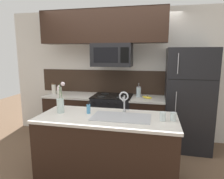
# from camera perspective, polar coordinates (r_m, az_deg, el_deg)

# --- Properties ---
(ground_plane) EXTENTS (10.00, 10.00, 0.00)m
(ground_plane) POSITION_cam_1_polar(r_m,az_deg,el_deg) (3.40, -3.40, -20.37)
(ground_plane) COLOR brown
(rear_partition) EXTENTS (5.20, 0.10, 2.60)m
(rear_partition) POSITION_cam_1_polar(r_m,az_deg,el_deg) (4.15, 5.30, 4.23)
(rear_partition) COLOR silver
(rear_partition) RESTS_ON ground
(splash_band) EXTENTS (3.29, 0.01, 0.48)m
(splash_band) POSITION_cam_1_polar(r_m,az_deg,el_deg) (4.16, 1.06, 2.20)
(splash_band) COLOR #332319
(splash_band) RESTS_ON rear_partition
(back_counter_left) EXTENTS (0.99, 0.65, 0.91)m
(back_counter_left) POSITION_cam_1_polar(r_m,az_deg,el_deg) (4.27, -11.35, -7.35)
(back_counter_left) COLOR black
(back_counter_left) RESTS_ON ground
(back_counter_right) EXTENTS (0.64, 0.65, 0.91)m
(back_counter_right) POSITION_cam_1_polar(r_m,az_deg,el_deg) (3.92, 10.05, -8.86)
(back_counter_right) COLOR black
(back_counter_right) RESTS_ON ground
(stove_range) EXTENTS (0.76, 0.64, 0.93)m
(stove_range) POSITION_cam_1_polar(r_m,az_deg,el_deg) (4.01, 0.09, -8.23)
(stove_range) COLOR black
(stove_range) RESTS_ON ground
(microwave) EXTENTS (0.74, 0.40, 0.42)m
(microwave) POSITION_cam_1_polar(r_m,az_deg,el_deg) (3.78, 0.03, 9.82)
(microwave) COLOR black
(upper_cabinet_band) EXTENTS (2.33, 0.34, 0.60)m
(upper_cabinet_band) POSITION_cam_1_polar(r_m,az_deg,el_deg) (3.82, -2.73, 17.49)
(upper_cabinet_band) COLOR black
(refrigerator) EXTENTS (0.80, 0.74, 1.83)m
(refrigerator) POSITION_cam_1_polar(r_m,az_deg,el_deg) (3.86, 20.83, -2.64)
(refrigerator) COLOR black
(refrigerator) RESTS_ON ground
(storage_jar_tall) EXTENTS (0.08, 0.08, 0.22)m
(storage_jar_tall) POSITION_cam_1_polar(r_m,az_deg,el_deg) (4.30, -16.29, 0.27)
(storage_jar_tall) COLOR silver
(storage_jar_tall) RESTS_ON back_counter_left
(storage_jar_medium) EXTENTS (0.10, 0.10, 0.16)m
(storage_jar_medium) POSITION_cam_1_polar(r_m,az_deg,el_deg) (4.25, -14.82, -0.13)
(storage_jar_medium) COLOR silver
(storage_jar_medium) RESTS_ON back_counter_left
(banana_bunch) EXTENTS (0.19, 0.12, 0.08)m
(banana_bunch) POSITION_cam_1_polar(r_m,az_deg,el_deg) (3.74, 10.01, -2.24)
(banana_bunch) COLOR yellow
(banana_bunch) RESTS_ON back_counter_right
(french_press) EXTENTS (0.09, 0.09, 0.27)m
(french_press) POSITION_cam_1_polar(r_m,az_deg,el_deg) (3.85, 7.61, -0.64)
(french_press) COLOR silver
(french_press) RESTS_ON back_counter_right
(island_counter) EXTENTS (1.84, 0.80, 0.91)m
(island_counter) POSITION_cam_1_polar(r_m,az_deg,el_deg) (2.84, -1.42, -16.43)
(island_counter) COLOR black
(island_counter) RESTS_ON ground
(kitchen_sink) EXTENTS (0.76, 0.43, 0.16)m
(kitchen_sink) POSITION_cam_1_polar(r_m,az_deg,el_deg) (2.65, 2.63, -9.35)
(kitchen_sink) COLOR #ADAFB5
(kitchen_sink) RESTS_ON island_counter
(sink_faucet) EXTENTS (0.14, 0.14, 0.31)m
(sink_faucet) POSITION_cam_1_polar(r_m,az_deg,el_deg) (2.78, 3.44, -2.73)
(sink_faucet) COLOR #B7BABF
(sink_faucet) RESTS_ON island_counter
(dish_soap_bottle) EXTENTS (0.06, 0.05, 0.16)m
(dish_soap_bottle) POSITION_cam_1_polar(r_m,az_deg,el_deg) (2.79, -6.73, -5.44)
(dish_soap_bottle) COLOR #4C93C6
(dish_soap_bottle) RESTS_ON island_counter
(drinking_glass) EXTENTS (0.07, 0.07, 0.11)m
(drinking_glass) POSITION_cam_1_polar(r_m,az_deg,el_deg) (2.56, 14.29, -7.42)
(drinking_glass) COLOR silver
(drinking_glass) RESTS_ON island_counter
(spare_glass) EXTENTS (0.07, 0.07, 0.10)m
(spare_glass) POSITION_cam_1_polar(r_m,az_deg,el_deg) (2.60, 17.12, -7.40)
(spare_glass) COLOR silver
(spare_glass) RESTS_ON island_counter
(flower_vase) EXTENTS (0.12, 0.10, 0.44)m
(flower_vase) POSITION_cam_1_polar(r_m,az_deg,el_deg) (2.89, -14.50, -3.96)
(flower_vase) COLOR silver
(flower_vase) RESTS_ON island_counter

